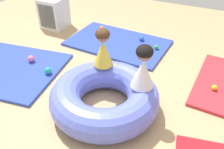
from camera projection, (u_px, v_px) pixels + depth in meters
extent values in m
plane|color=tan|center=(103.00, 109.00, 2.85)|extent=(8.00, 8.00, 0.00)
cube|color=#2D47B7|center=(118.00, 43.00, 4.16)|extent=(1.71, 1.12, 0.04)
cube|color=#2D47B7|center=(7.00, 68.00, 3.52)|extent=(1.68, 1.44, 0.04)
torus|color=#6070E5|center=(104.00, 97.00, 2.76)|extent=(1.25, 1.25, 0.36)
cone|color=white|center=(143.00, 73.00, 2.55)|extent=(0.33, 0.33, 0.33)
sphere|color=#936647|center=(145.00, 53.00, 2.41)|extent=(0.17, 0.17, 0.17)
ellipsoid|color=black|center=(145.00, 52.00, 2.40)|extent=(0.18, 0.18, 0.14)
cone|color=yellow|center=(103.00, 53.00, 2.90)|extent=(0.32, 0.32, 0.32)
sphere|color=#936647|center=(103.00, 35.00, 2.76)|extent=(0.16, 0.16, 0.16)
ellipsoid|color=#472D19|center=(103.00, 34.00, 2.75)|extent=(0.17, 0.17, 0.14)
sphere|color=green|center=(156.00, 47.00, 3.92)|extent=(0.07, 0.07, 0.07)
sphere|color=orange|center=(102.00, 28.00, 4.50)|extent=(0.08, 0.08, 0.08)
sphere|color=pink|center=(31.00, 59.00, 3.60)|extent=(0.10, 0.10, 0.10)
sphere|color=yellow|center=(214.00, 88.00, 3.07)|extent=(0.07, 0.07, 0.07)
sphere|color=teal|center=(48.00, 71.00, 3.35)|extent=(0.10, 0.10, 0.10)
sphere|color=blue|center=(142.00, 39.00, 4.16)|extent=(0.08, 0.08, 0.08)
cube|color=silver|center=(54.00, 13.00, 4.60)|extent=(0.44, 0.44, 0.56)
cube|color=#2D2D33|center=(50.00, 15.00, 4.51)|extent=(0.34, 0.20, 0.44)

